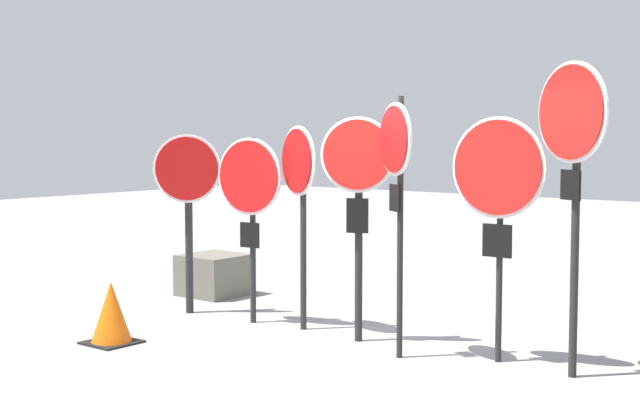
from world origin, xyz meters
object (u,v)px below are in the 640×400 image
(storage_crate, at_px, (214,275))
(stop_sign_4, at_px, (396,165))
(stop_sign_5, at_px, (498,182))
(stop_sign_3, at_px, (358,183))
(stop_sign_0, at_px, (188,189))
(stop_sign_2, at_px, (299,180))
(stop_sign_6, at_px, (572,145))
(stop_sign_1, at_px, (250,189))
(traffic_cone_0, at_px, (111,313))

(storage_crate, bearing_deg, stop_sign_4, -18.97)
(stop_sign_4, bearing_deg, stop_sign_5, 59.97)
(stop_sign_3, height_order, stop_sign_4, stop_sign_4)
(stop_sign_0, height_order, stop_sign_2, stop_sign_2)
(stop_sign_3, relative_size, stop_sign_5, 1.01)
(stop_sign_6, xyz_separation_m, storage_crate, (-5.08, 0.88, -1.69))
(stop_sign_0, height_order, stop_sign_3, stop_sign_3)
(stop_sign_4, xyz_separation_m, storage_crate, (-3.58, 1.23, -1.50))
(stop_sign_2, bearing_deg, stop_sign_3, 18.60)
(stop_sign_2, distance_m, stop_sign_6, 2.97)
(stop_sign_0, distance_m, stop_sign_6, 4.51)
(stop_sign_2, bearing_deg, stop_sign_5, 25.00)
(stop_sign_3, xyz_separation_m, storage_crate, (-2.94, 0.94, -1.31))
(stop_sign_0, xyz_separation_m, stop_sign_1, (0.91, 0.05, 0.03))
(stop_sign_1, bearing_deg, stop_sign_2, 2.56)
(stop_sign_2, height_order, stop_sign_5, stop_sign_5)
(stop_sign_3, distance_m, stop_sign_4, 0.73)
(stop_sign_0, bearing_deg, stop_sign_1, -31.48)
(stop_sign_3, bearing_deg, stop_sign_5, -18.37)
(stop_sign_0, height_order, traffic_cone_0, stop_sign_0)
(stop_sign_0, bearing_deg, stop_sign_4, -38.98)
(stop_sign_3, bearing_deg, stop_sign_2, 151.67)
(stop_sign_2, height_order, stop_sign_3, stop_sign_3)
(stop_sign_1, relative_size, stop_sign_2, 0.94)
(stop_sign_4, bearing_deg, stop_sign_6, 45.87)
(stop_sign_5, height_order, stop_sign_6, stop_sign_6)
(stop_sign_4, bearing_deg, stop_sign_2, -161.36)
(stop_sign_1, bearing_deg, stop_sign_6, -4.26)
(stop_sign_0, bearing_deg, stop_sign_6, -33.05)
(stop_sign_4, relative_size, storage_crate, 3.24)
(stop_sign_0, distance_m, traffic_cone_0, 1.91)
(stop_sign_4, relative_size, traffic_cone_0, 3.91)
(stop_sign_0, bearing_deg, stop_sign_3, -33.04)
(stop_sign_2, bearing_deg, storage_crate, -178.47)
(stop_sign_6, height_order, traffic_cone_0, stop_sign_6)
(stop_sign_3, xyz_separation_m, traffic_cone_0, (-1.85, -1.54, -1.27))
(stop_sign_2, height_order, stop_sign_6, stop_sign_6)
(traffic_cone_0, relative_size, storage_crate, 0.83)
(stop_sign_0, relative_size, stop_sign_6, 0.77)
(stop_sign_1, distance_m, storage_crate, 2.15)
(traffic_cone_0, bearing_deg, storage_crate, 113.68)
(stop_sign_0, relative_size, stop_sign_5, 0.93)
(stop_sign_1, relative_size, storage_crate, 2.73)
(stop_sign_2, height_order, storage_crate, stop_sign_2)
(stop_sign_4, bearing_deg, stop_sign_0, -151.55)
(stop_sign_3, relative_size, traffic_cone_0, 3.63)
(stop_sign_0, relative_size, stop_sign_4, 0.86)
(stop_sign_1, xyz_separation_m, stop_sign_2, (0.62, 0.09, 0.12))
(stop_sign_6, bearing_deg, stop_sign_2, -152.98)
(stop_sign_6, bearing_deg, traffic_cone_0, -130.92)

